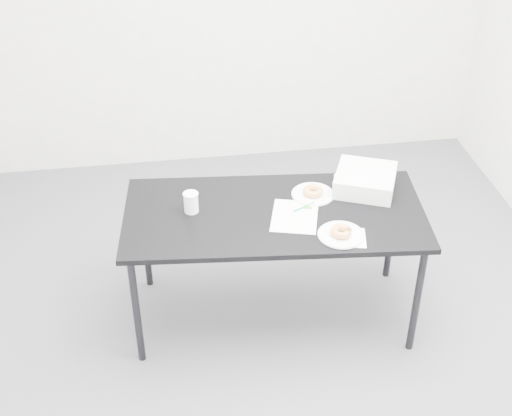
{
  "coord_description": "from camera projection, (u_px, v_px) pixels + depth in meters",
  "views": [
    {
      "loc": [
        -0.54,
        -3.12,
        3.0
      ],
      "look_at": [
        -0.06,
        0.02,
        0.82
      ],
      "focal_mm": 50.0,
      "sensor_mm": 36.0,
      "label": 1
    }
  ],
  "objects": [
    {
      "name": "pen",
      "position": [
        304.0,
        207.0,
        3.96
      ],
      "size": [
        0.13,
        0.08,
        0.01
      ],
      "primitive_type": "cylinder",
      "rotation": [
        0.0,
        1.57,
        0.48
      ],
      "color": "#0C8B60",
      "rests_on": "scorecard"
    },
    {
      "name": "donut_near",
      "position": [
        341.0,
        231.0,
        3.73
      ],
      "size": [
        0.15,
        0.15,
        0.04
      ],
      "primitive_type": "torus",
      "rotation": [
        0.0,
        0.0,
        -0.35
      ],
      "color": "#D38442",
      "rests_on": "plate_near"
    },
    {
      "name": "napkin",
      "position": [
        349.0,
        238.0,
        3.73
      ],
      "size": [
        0.2,
        0.2,
        0.0
      ],
      "primitive_type": "cube",
      "rotation": [
        0.0,
        0.0,
        -0.21
      ],
      "color": "white",
      "rests_on": "table"
    },
    {
      "name": "plate_far",
      "position": [
        313.0,
        194.0,
        4.07
      ],
      "size": [
        0.24,
        0.24,
        0.01
      ],
      "primitive_type": "cylinder",
      "color": "white",
      "rests_on": "table"
    },
    {
      "name": "scorecard",
      "position": [
        295.0,
        216.0,
        3.9
      ],
      "size": [
        0.32,
        0.37,
        0.0
      ],
      "primitive_type": "cube",
      "rotation": [
        0.0,
        0.0,
        -0.27
      ],
      "color": "white",
      "rests_on": "table"
    },
    {
      "name": "donut_far",
      "position": [
        313.0,
        191.0,
        4.06
      ],
      "size": [
        0.15,
        0.15,
        0.04
      ],
      "primitive_type": "torus",
      "rotation": [
        0.0,
        0.0,
        0.33
      ],
      "color": "#D38442",
      "rests_on": "plate_far"
    },
    {
      "name": "plate_near",
      "position": [
        341.0,
        235.0,
        3.75
      ],
      "size": [
        0.25,
        0.25,
        0.01
      ],
      "primitive_type": "cylinder",
      "color": "white",
      "rests_on": "napkin"
    },
    {
      "name": "cup_lid",
      "position": [
        341.0,
        177.0,
        4.23
      ],
      "size": [
        0.08,
        0.08,
        0.01
      ],
      "primitive_type": "cylinder",
      "color": "white",
      "rests_on": "table"
    },
    {
      "name": "logo_patch",
      "position": [
        307.0,
        206.0,
        3.97
      ],
      "size": [
        0.06,
        0.06,
        0.0
      ],
      "primitive_type": "cube",
      "rotation": [
        0.0,
        0.0,
        -0.27
      ],
      "color": "green",
      "rests_on": "scorecard"
    },
    {
      "name": "table",
      "position": [
        274.0,
        220.0,
        3.96
      ],
      "size": [
        1.73,
        0.93,
        0.76
      ],
      "rotation": [
        0.0,
        0.0,
        -0.09
      ],
      "color": "black",
      "rests_on": "floor"
    },
    {
      "name": "coffee_cup",
      "position": [
        191.0,
        202.0,
        3.9
      ],
      "size": [
        0.08,
        0.08,
        0.12
      ],
      "primitive_type": "cylinder",
      "color": "white",
      "rests_on": "table"
    },
    {
      "name": "bakery_box",
      "position": [
        365.0,
        180.0,
        4.1
      ],
      "size": [
        0.43,
        0.43,
        0.11
      ],
      "primitive_type": "cube",
      "rotation": [
        0.0,
        0.0,
        -0.4
      ],
      "color": "silver",
      "rests_on": "table"
    },
    {
      "name": "floor",
      "position": [
        267.0,
        320.0,
        4.31
      ],
      "size": [
        4.0,
        4.0,
        0.0
      ],
      "primitive_type": "plane",
      "color": "#545359",
      "rests_on": "ground"
    }
  ]
}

